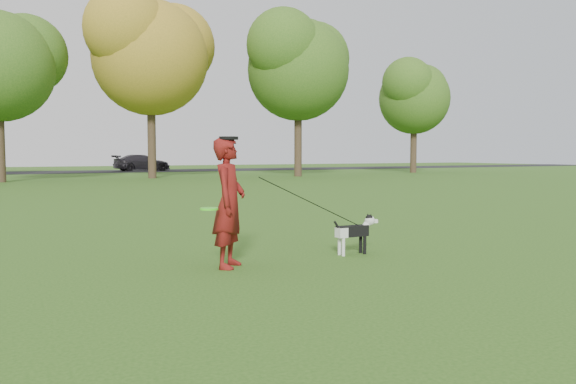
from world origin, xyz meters
TOP-DOWN VIEW (x-y plane):
  - ground at (0.00, 0.00)m, footprint 120.00×120.00m
  - road at (0.00, 40.00)m, footprint 120.00×7.00m
  - man at (-1.23, 0.04)m, footprint 0.70×0.74m
  - dog at (0.79, 0.09)m, footprint 0.79×0.16m
  - car_right at (6.34, 40.00)m, footprint 4.82×2.46m
  - man_held_items at (-0.00, 0.04)m, footprint 2.56×0.38m
  - tree_row at (-1.43, 26.07)m, footprint 51.74×8.86m

SIDE VIEW (x-z plane):
  - ground at x=0.00m, z-range 0.00..0.00m
  - road at x=0.00m, z-range 0.00..0.02m
  - dog at x=0.79m, z-range 0.07..0.66m
  - car_right at x=6.34m, z-range 0.02..1.36m
  - man_held_items at x=0.00m, z-range 0.15..1.47m
  - man at x=-1.23m, z-range 0.00..1.71m
  - tree_row at x=-1.43m, z-range 1.40..13.41m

